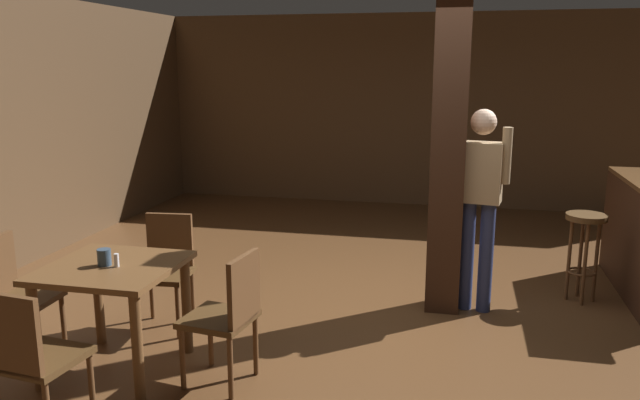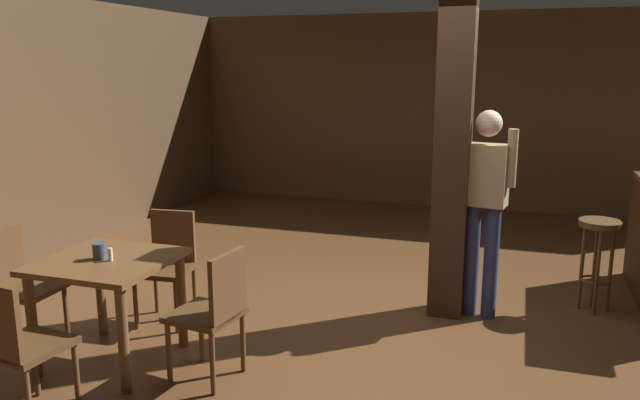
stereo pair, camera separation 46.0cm
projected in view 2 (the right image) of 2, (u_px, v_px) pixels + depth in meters
ground_plane at (394, 323)px, 5.10m from camera, size 10.80×10.80×0.00m
wall_back at (459, 112)px, 8.99m from camera, size 8.00×0.10×2.80m
pillar at (453, 149)px, 5.03m from camera, size 0.28×0.28×2.80m
dining_table at (108, 278)px, 4.33m from camera, size 0.85×0.85×0.76m
chair_south at (16, 343)px, 3.58m from camera, size 0.47×0.47×0.89m
chair_east at (214, 309)px, 4.08m from camera, size 0.47×0.47×0.89m
chair_north at (168, 260)px, 5.09m from camera, size 0.46×0.46×0.89m
chair_west at (18, 282)px, 4.58m from camera, size 0.43×0.43×0.89m
napkin_cup at (99, 251)px, 4.28m from camera, size 0.09×0.09×0.11m
salt_shaker at (110, 254)px, 4.25m from camera, size 0.03×0.03×0.09m
standing_person at (485, 199)px, 5.06m from camera, size 0.47×0.25×1.72m
bar_stool_near at (598, 244)px, 5.25m from camera, size 0.35×0.35×0.80m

